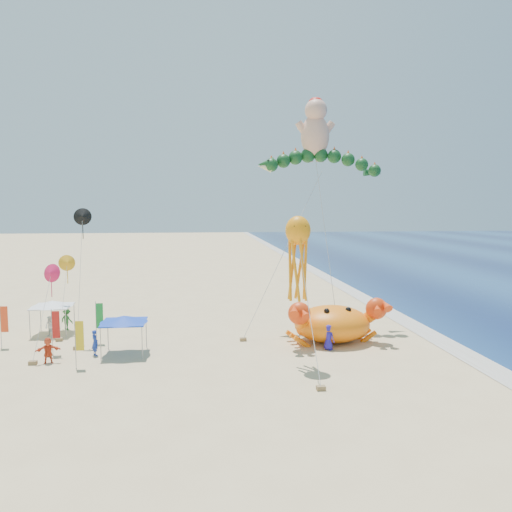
# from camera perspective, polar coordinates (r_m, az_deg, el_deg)

# --- Properties ---
(ground) EXTENTS (320.00, 320.00, 0.00)m
(ground) POSITION_cam_1_polar(r_m,az_deg,el_deg) (37.27, 3.47, -10.27)
(ground) COLOR #D1B784
(ground) RESTS_ON ground
(foam_strip) EXTENTS (320.00, 320.00, 0.00)m
(foam_strip) POSITION_cam_1_polar(r_m,az_deg,el_deg) (41.04, 20.42, -9.11)
(foam_strip) COLOR silver
(foam_strip) RESTS_ON ground
(crab_inflatable) EXTENTS (7.82, 5.63, 3.43)m
(crab_inflatable) POSITION_cam_1_polar(r_m,az_deg,el_deg) (38.41, 8.72, -7.51)
(crab_inflatable) COLOR orange
(crab_inflatable) RESTS_ON ground
(dragon_kite) EXTENTS (12.45, 6.01, 14.85)m
(dragon_kite) POSITION_cam_1_polar(r_m,az_deg,el_deg) (43.22, 7.34, 10.21)
(dragon_kite) COLOR #103A18
(dragon_kite) RESTS_ON ground
(cherub_kite) EXTENTS (2.57, 5.45, 19.45)m
(cherub_kite) POSITION_cam_1_polar(r_m,az_deg,el_deg) (44.19, 6.80, 14.31)
(cherub_kite) COLOR #E5A78C
(cherub_kite) RESTS_ON ground
(octopus_kite) EXTENTS (1.63, 5.84, 9.65)m
(octopus_kite) POSITION_cam_1_polar(r_m,az_deg,el_deg) (32.07, 4.81, 0.45)
(octopus_kite) COLOR orange
(octopus_kite) RESTS_ON ground
(canopy_blue) EXTENTS (3.25, 3.25, 2.71)m
(canopy_blue) POSITION_cam_1_polar(r_m,az_deg,el_deg) (36.00, -14.86, -7.01)
(canopy_blue) COLOR gray
(canopy_blue) RESTS_ON ground
(canopy_white) EXTENTS (3.24, 3.24, 2.71)m
(canopy_white) POSITION_cam_1_polar(r_m,az_deg,el_deg) (43.43, -22.27, -5.08)
(canopy_white) COLOR gray
(canopy_white) RESTS_ON ground
(feather_flags) EXTENTS (7.20, 5.86, 3.20)m
(feather_flags) POSITION_cam_1_polar(r_m,az_deg,el_deg) (37.75, -21.60, -7.30)
(feather_flags) COLOR gray
(feather_flags) RESTS_ON ground
(beachgoers) EXTENTS (21.88, 10.00, 1.84)m
(beachgoers) POSITION_cam_1_polar(r_m,az_deg,el_deg) (38.84, -16.51, -8.51)
(beachgoers) COLOR #1A339C
(beachgoers) RESTS_ON ground
(small_kites) EXTENTS (3.38, 9.10, 10.16)m
(small_kites) POSITION_cam_1_polar(r_m,az_deg,el_deg) (39.69, -20.77, -0.46)
(small_kites) COLOR black
(small_kites) RESTS_ON ground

